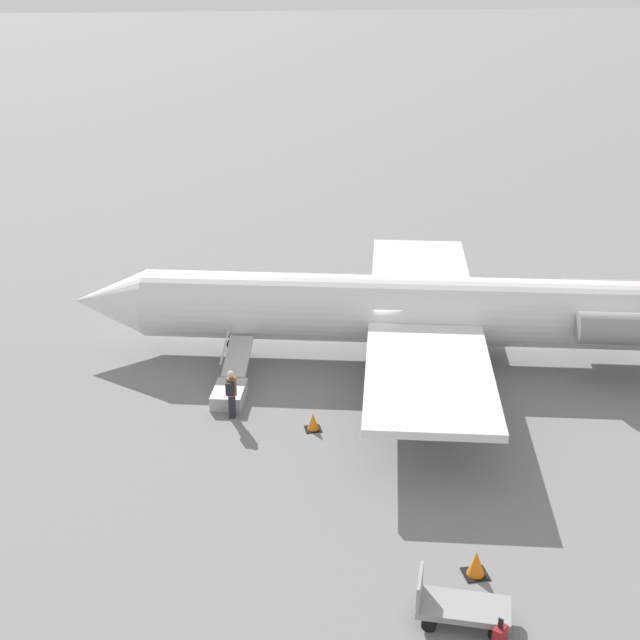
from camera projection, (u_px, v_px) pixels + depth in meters
ground_plane at (397, 357)px, 35.51m from camera, size 600.00×600.00×0.00m
airplane_main at (421, 309)px, 34.68m from camera, size 26.15×19.91×6.97m
boarding_stairs at (231, 386)px, 32.22m from camera, size 2.02×4.14×1.72m
passenger at (231, 391)px, 30.43m from camera, size 0.41×0.56×1.74m
luggage_cart at (458, 606)px, 21.01m from camera, size 2.45×1.84×1.22m
suitcase at (499, 638)px, 20.19m from camera, size 0.42×0.40×0.88m
traffic_cone_near_stairs at (313, 422)px, 29.90m from camera, size 0.54×0.54×0.59m
traffic_cone_near_cart at (476, 564)px, 22.71m from camera, size 0.62×0.62×0.69m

